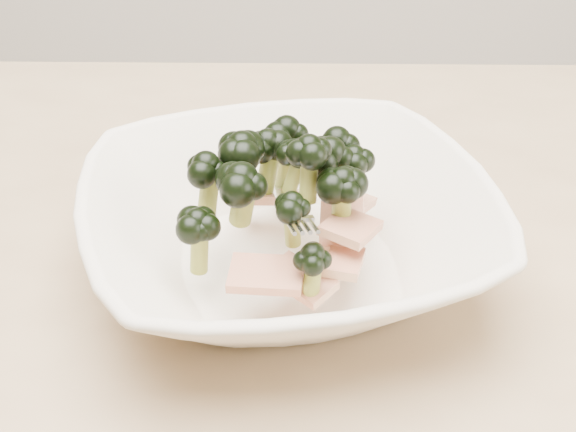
# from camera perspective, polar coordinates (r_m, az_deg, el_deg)

# --- Properties ---
(dining_table) EXTENTS (1.20, 0.80, 0.75)m
(dining_table) POSITION_cam_1_polar(r_m,az_deg,el_deg) (0.73, -7.98, -8.57)
(dining_table) COLOR tan
(dining_table) RESTS_ON ground
(broccoli_dish) EXTENTS (0.38, 0.38, 0.12)m
(broccoli_dish) POSITION_cam_1_polar(r_m,az_deg,el_deg) (0.61, -0.00, -0.59)
(broccoli_dish) COLOR beige
(broccoli_dish) RESTS_ON dining_table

